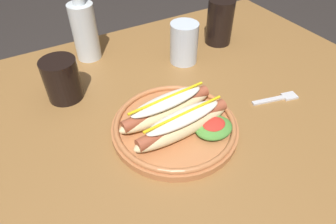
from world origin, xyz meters
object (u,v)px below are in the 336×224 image
at_px(water_cup, 184,43).
at_px(glass_bottle, 84,29).
at_px(fork, 278,98).
at_px(soda_cup, 62,79).
at_px(hot_dog_plate, 177,122).
at_px(extra_cup, 220,22).

bearing_deg(water_cup, glass_bottle, 145.80).
relative_size(fork, soda_cup, 1.16).
bearing_deg(water_cup, soda_cup, 179.35).
bearing_deg(fork, hot_dog_plate, -173.71).
relative_size(soda_cup, glass_bottle, 0.45).
xyz_separation_m(fork, extra_cup, (0.04, 0.31, 0.07)).
distance_m(hot_dog_plate, water_cup, 0.29).
bearing_deg(soda_cup, fork, -30.88).
xyz_separation_m(hot_dog_plate, extra_cup, (0.32, 0.27, 0.04)).
height_order(hot_dog_plate, water_cup, water_cup).
bearing_deg(soda_cup, water_cup, -0.65).
height_order(fork, extra_cup, extra_cup).
bearing_deg(hot_dog_plate, soda_cup, 126.71).
height_order(soda_cup, water_cup, water_cup).
bearing_deg(glass_bottle, soda_cup, -126.16).
bearing_deg(extra_cup, water_cup, -165.20).
height_order(hot_dog_plate, fork, hot_dog_plate).
relative_size(fork, glass_bottle, 0.52).
xyz_separation_m(extra_cup, glass_bottle, (-0.38, 0.12, 0.02)).
xyz_separation_m(fork, glass_bottle, (-0.34, 0.42, 0.09)).
height_order(hot_dog_plate, soda_cup, soda_cup).
bearing_deg(water_cup, hot_dog_plate, -125.01).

